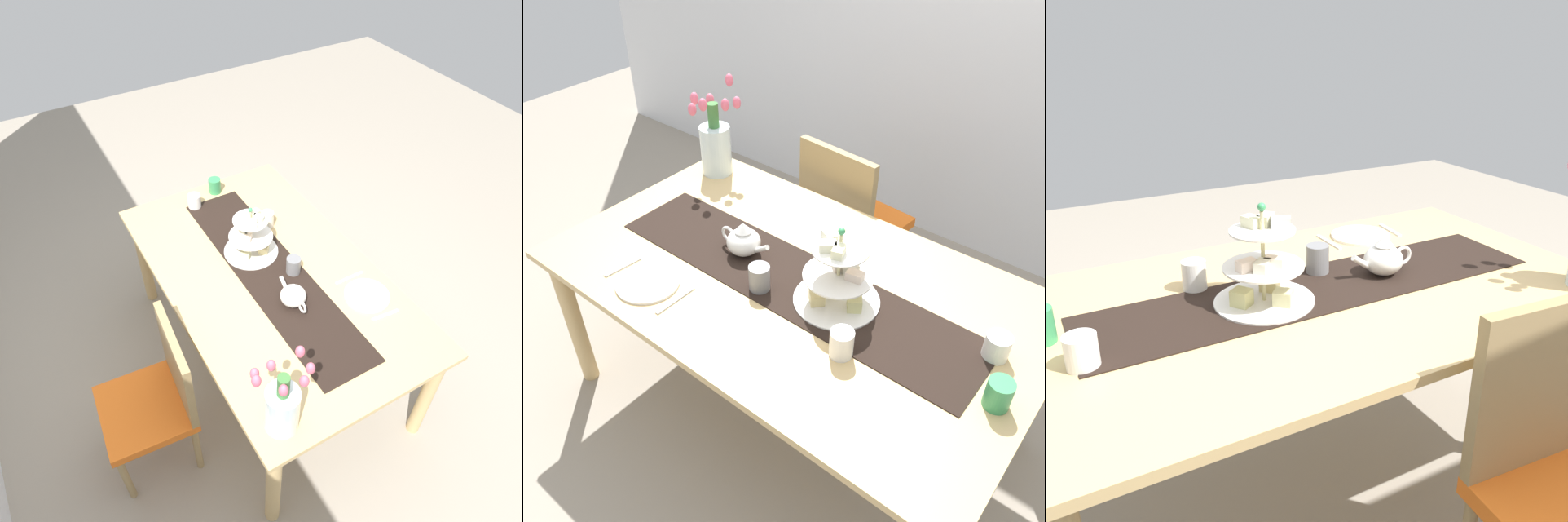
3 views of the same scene
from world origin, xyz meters
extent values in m
plane|color=gray|center=(0.00, 0.00, 0.00)|extent=(8.00, 8.00, 0.00)
cube|color=tan|center=(0.00, 0.00, 0.72)|extent=(1.80, 1.06, 0.03)
cylinder|color=tan|center=(-0.83, -0.46, 0.35)|extent=(0.07, 0.07, 0.71)
cylinder|color=#9C8254|center=(-0.43, 0.66, 0.21)|extent=(0.04, 0.04, 0.41)
cube|color=#9C8254|center=(-0.25, 0.64, 0.69)|extent=(0.42, 0.07, 0.45)
cube|color=black|center=(0.00, -0.01, 0.74)|extent=(1.47, 0.34, 0.00)
cylinder|color=beige|center=(0.19, 0.00, 0.88)|extent=(0.01, 0.01, 0.28)
cylinder|color=white|center=(0.19, 0.00, 0.74)|extent=(0.30, 0.30, 0.01)
cylinder|color=white|center=(0.19, 0.00, 0.85)|extent=(0.24, 0.24, 0.01)
cylinder|color=white|center=(0.19, 0.00, 0.96)|extent=(0.19, 0.19, 0.01)
cube|color=#D6D189|center=(0.27, 0.00, 0.77)|extent=(0.07, 0.07, 0.05)
cube|color=beige|center=(0.16, 0.05, 0.77)|extent=(0.07, 0.07, 0.04)
cube|color=#DAC584|center=(0.15, -0.06, 0.77)|extent=(0.07, 0.07, 0.04)
cube|color=beige|center=(0.25, 0.01, 0.87)|extent=(0.06, 0.05, 0.03)
cube|color=silver|center=(0.21, 0.04, 0.87)|extent=(0.06, 0.07, 0.03)
cube|color=#F4DEC7|center=(0.17, 0.03, 0.87)|extent=(0.07, 0.06, 0.03)
cube|color=silver|center=(0.14, 0.01, 0.98)|extent=(0.07, 0.06, 0.03)
cube|color=beige|center=(0.17, -0.03, 0.98)|extent=(0.07, 0.06, 0.03)
cube|color=beige|center=(0.21, -0.03, 0.98)|extent=(0.05, 0.06, 0.03)
sphere|color=#389356|center=(0.19, 0.00, 1.03)|extent=(0.02, 0.02, 0.02)
ellipsoid|color=white|center=(-0.24, 0.00, 0.79)|extent=(0.13, 0.13, 0.10)
cone|color=white|center=(-0.24, 0.00, 0.86)|extent=(0.06, 0.06, 0.04)
cylinder|color=white|center=(-0.15, 0.00, 0.80)|extent=(0.07, 0.02, 0.06)
torus|color=white|center=(-0.32, 0.00, 0.79)|extent=(0.07, 0.01, 0.07)
cylinder|color=white|center=(0.72, 0.10, 0.78)|extent=(0.08, 0.08, 0.08)
cylinder|color=white|center=(-0.38, -0.35, 0.74)|extent=(0.23, 0.23, 0.01)
cube|color=silver|center=(-0.53, -0.35, 0.74)|extent=(0.03, 0.15, 0.01)
cube|color=silver|center=(-0.24, -0.35, 0.74)|extent=(0.01, 0.17, 0.01)
cylinder|color=slate|center=(-0.05, -0.12, 0.79)|extent=(0.08, 0.08, 0.09)
cylinder|color=white|center=(0.34, -0.19, 0.78)|extent=(0.08, 0.08, 0.09)
camera|label=1|loc=(-1.56, 0.94, 2.60)|focal=33.82mm
camera|label=2|loc=(0.96, -1.22, 2.05)|focal=38.56mm
camera|label=3|loc=(0.80, 1.36, 1.48)|focal=38.47mm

